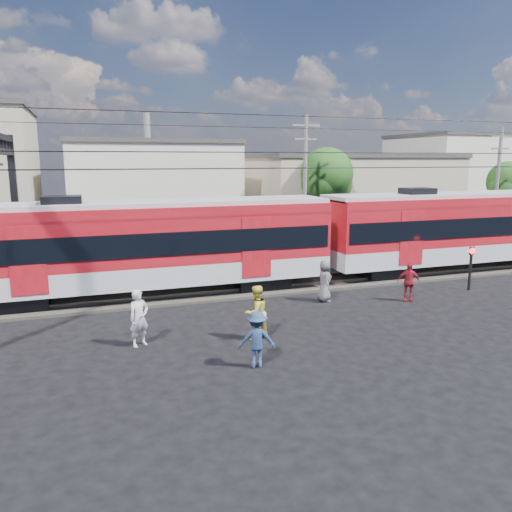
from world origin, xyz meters
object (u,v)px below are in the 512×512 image
at_px(commuter_train, 151,243).
at_px(crossing_signal, 471,260).
at_px(pedestrian_a, 139,318).
at_px(pedestrian_c, 257,339).

distance_m(commuter_train, crossing_signal, 14.34).
distance_m(pedestrian_a, pedestrian_c, 4.11).
height_order(pedestrian_a, crossing_signal, crossing_signal).
bearing_deg(pedestrian_a, commuter_train, 53.13).
relative_size(commuter_train, crossing_signal, 24.97).
distance_m(pedestrian_a, crossing_signal, 15.17).
height_order(pedestrian_c, crossing_signal, crossing_signal).
bearing_deg(pedestrian_a, crossing_signal, -17.33).
height_order(commuter_train, crossing_signal, commuter_train).
relative_size(commuter_train, pedestrian_c, 30.20).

